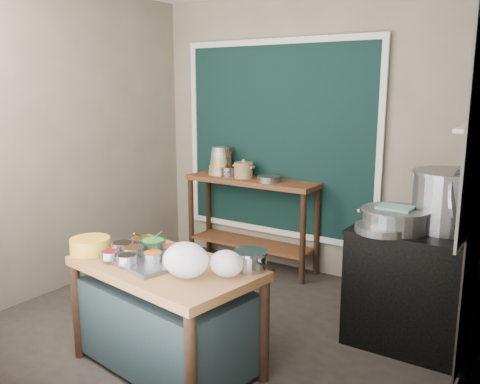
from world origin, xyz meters
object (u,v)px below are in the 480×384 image
Objects in this scene: steamer at (395,220)px; utensil_cup at (228,172)px; prep_table at (166,317)px; condiment_tray at (147,257)px; saucepan at (250,260)px; yellow_basin at (90,245)px; stove_block at (416,288)px; back_counter at (251,223)px; ceramic_crock at (244,171)px; stock_pot at (449,201)px.

utensil_cup is at bearing 157.31° from steamer.
condiment_tray is (-0.16, 0.00, 0.39)m from prep_table.
saucepan is 0.46× the size of steamer.
yellow_basin reaches higher than condiment_tray.
saucepan is at bearing -125.66° from stove_block.
back_counter is at bearing 158.98° from stove_block.
prep_table is at bearing -134.49° from steamer.
ceramic_crock is 2.25m from stock_pot.
prep_table is 2.29m from utensil_cup.
back_counter is at bearing 162.95° from stock_pot.
stove_block is at bearing -21.02° from back_counter.
yellow_basin is at bearing -143.62° from stock_pot.
utensil_cup is at bearing 165.15° from stock_pot.
prep_table is at bearing -73.53° from back_counter.
back_counter is 6.87× the size of ceramic_crock.
stock_pot is at bearing 35.96° from steamer.
stock_pot is (1.46, 1.40, 0.72)m from prep_table.
saucepan is 2.29m from utensil_cup.
saucepan reaches higher than prep_table.
ceramic_crock is (-2.00, 0.73, 0.60)m from stove_block.
ceramic_crock reaches higher than yellow_basin.
stove_block is 1.98m from condiment_tray.
back_counter is 1.61× the size of stove_block.
ceramic_crock reaches higher than steamer.
steamer is (1.74, 1.28, 0.16)m from yellow_basin.
saucepan reaches higher than yellow_basin.
stock_pot reaches higher than prep_table.
steamer reaches higher than back_counter.
prep_table is 2.01× the size of condiment_tray.
ceramic_crock is 0.43× the size of steamer.
stove_block is at bearing 77.26° from saucepan.
utensil_cup is at bearing 109.76° from condiment_tray.
condiment_tray is 2.95× the size of ceramic_crock.
back_counter is at bearing 102.24° from condiment_tray.
back_counter is (-0.60, 2.03, 0.10)m from prep_table.
steamer is (2.03, -0.85, -0.04)m from utensil_cup.
condiment_tray is at bearing -138.23° from steamer.
yellow_basin is 1.31× the size of ceramic_crock.
prep_table is at bearing -0.17° from condiment_tray.
prep_table is at bearing -71.01° from ceramic_crock.
back_counter is at bearing 90.34° from yellow_basin.
saucepan is 2.20m from ceramic_crock.
back_counter is 8.77× the size of utensil_cup.
ceramic_crock reaches higher than saucepan.
utensil_cup is 2.43m from stock_pot.
ceramic_crock is at bearing 117.43° from prep_table.
yellow_basin is (0.01, -2.14, 0.33)m from back_counter.
back_counter is 2.98× the size of steamer.
back_counter is at bearing -0.96° from ceramic_crock.
stove_block is at bearing 53.44° from prep_table.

